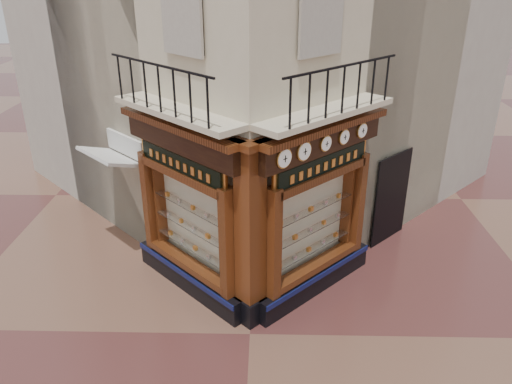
{
  "coord_description": "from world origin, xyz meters",
  "views": [
    {
      "loc": [
        0.31,
        -7.98,
        6.84
      ],
      "look_at": [
        0.08,
        2.0,
        2.26
      ],
      "focal_mm": 35.0,
      "sensor_mm": 36.0,
      "label": 1
    }
  ],
  "objects_px": {
    "awning": "(122,248)",
    "signboard_left": "(181,164)",
    "clock_a": "(284,158)",
    "clock_d": "(344,137)",
    "clock_e": "(362,130)",
    "signboard_right": "(323,165)",
    "corner_pilaster": "(250,238)",
    "clock_b": "(304,151)",
    "clock_c": "(326,143)"
  },
  "relations": [
    {
      "from": "awning",
      "to": "signboard_left",
      "type": "xyz_separation_m",
      "value": [
        2.05,
        -1.79,
        3.1
      ]
    },
    {
      "from": "clock_e",
      "to": "signboard_right",
      "type": "bearing_deg",
      "value": 174.3
    },
    {
      "from": "clock_d",
      "to": "clock_e",
      "type": "xyz_separation_m",
      "value": [
        0.44,
        0.44,
        0.0
      ]
    },
    {
      "from": "clock_b",
      "to": "awning",
      "type": "xyz_separation_m",
      "value": [
        -4.52,
        2.4,
        -3.62
      ]
    },
    {
      "from": "clock_a",
      "to": "awning",
      "type": "height_order",
      "value": "clock_a"
    },
    {
      "from": "corner_pilaster",
      "to": "signboard_left",
      "type": "distance_m",
      "value": 2.12
    },
    {
      "from": "clock_d",
      "to": "awning",
      "type": "height_order",
      "value": "clock_d"
    },
    {
      "from": "clock_c",
      "to": "signboard_left",
      "type": "xyz_separation_m",
      "value": [
        -2.93,
        0.15,
        -0.52
      ]
    },
    {
      "from": "signboard_right",
      "to": "clock_a",
      "type": "bearing_deg",
      "value": -175.13
    },
    {
      "from": "corner_pilaster",
      "to": "clock_b",
      "type": "bearing_deg",
      "value": -23.12
    },
    {
      "from": "clock_a",
      "to": "clock_e",
      "type": "height_order",
      "value": "clock_a"
    },
    {
      "from": "clock_a",
      "to": "clock_b",
      "type": "relative_size",
      "value": 1.0
    },
    {
      "from": "clock_b",
      "to": "corner_pilaster",
      "type": "bearing_deg",
      "value": 156.88
    },
    {
      "from": "awning",
      "to": "corner_pilaster",
      "type": "bearing_deg",
      "value": -173.61
    },
    {
      "from": "corner_pilaster",
      "to": "clock_c",
      "type": "height_order",
      "value": "corner_pilaster"
    },
    {
      "from": "clock_e",
      "to": "signboard_right",
      "type": "distance_m",
      "value": 1.23
    },
    {
      "from": "awning",
      "to": "clock_e",
      "type": "bearing_deg",
      "value": -145.54
    },
    {
      "from": "clock_d",
      "to": "signboard_right",
      "type": "relative_size",
      "value": 0.16
    },
    {
      "from": "clock_a",
      "to": "clock_d",
      "type": "height_order",
      "value": "clock_a"
    },
    {
      "from": "corner_pilaster",
      "to": "awning",
      "type": "xyz_separation_m",
      "value": [
        -3.51,
        2.8,
        -1.95
      ]
    },
    {
      "from": "corner_pilaster",
      "to": "clock_d",
      "type": "distance_m",
      "value": 2.82
    },
    {
      "from": "signboard_right",
      "to": "signboard_left",
      "type": "bearing_deg",
      "value": 135.0
    },
    {
      "from": "corner_pilaster",
      "to": "clock_a",
      "type": "distance_m",
      "value": 1.78
    },
    {
      "from": "clock_a",
      "to": "clock_e",
      "type": "xyz_separation_m",
      "value": [
        1.7,
        1.7,
        -0.0
      ]
    },
    {
      "from": "clock_a",
      "to": "clock_c",
      "type": "relative_size",
      "value": 1.18
    },
    {
      "from": "clock_d",
      "to": "clock_c",
      "type": "bearing_deg",
      "value": -180.0
    },
    {
      "from": "clock_e",
      "to": "awning",
      "type": "height_order",
      "value": "clock_e"
    },
    {
      "from": "clock_c",
      "to": "signboard_right",
      "type": "relative_size",
      "value": 0.16
    },
    {
      "from": "signboard_left",
      "to": "signboard_right",
      "type": "xyz_separation_m",
      "value": [
        2.92,
        0.0,
        0.0
      ]
    },
    {
      "from": "clock_b",
      "to": "awning",
      "type": "relative_size",
      "value": 0.24
    },
    {
      "from": "clock_a",
      "to": "signboard_right",
      "type": "xyz_separation_m",
      "value": [
        0.84,
        1.0,
        -0.52
      ]
    },
    {
      "from": "clock_c",
      "to": "signboard_right",
      "type": "bearing_deg",
      "value": 46.96
    },
    {
      "from": "clock_d",
      "to": "signboard_left",
      "type": "height_order",
      "value": "clock_d"
    },
    {
      "from": "corner_pilaster",
      "to": "clock_e",
      "type": "bearing_deg",
      "value": -8.5
    },
    {
      "from": "clock_a",
      "to": "clock_d",
      "type": "xyz_separation_m",
      "value": [
        1.26,
        1.26,
        -0.0
      ]
    },
    {
      "from": "clock_d",
      "to": "clock_e",
      "type": "height_order",
      "value": "clock_e"
    },
    {
      "from": "clock_d",
      "to": "signboard_left",
      "type": "xyz_separation_m",
      "value": [
        -3.34,
        -0.26,
        -0.52
      ]
    },
    {
      "from": "clock_a",
      "to": "awning",
      "type": "bearing_deg",
      "value": 101.0
    },
    {
      "from": "corner_pilaster",
      "to": "signboard_left",
      "type": "height_order",
      "value": "corner_pilaster"
    },
    {
      "from": "clock_e",
      "to": "signboard_left",
      "type": "distance_m",
      "value": 3.88
    },
    {
      "from": "clock_a",
      "to": "clock_d",
      "type": "relative_size",
      "value": 1.18
    },
    {
      "from": "clock_c",
      "to": "awning",
      "type": "height_order",
      "value": "clock_c"
    },
    {
      "from": "corner_pilaster",
      "to": "awning",
      "type": "distance_m",
      "value": 4.9
    },
    {
      "from": "clock_b",
      "to": "clock_e",
      "type": "height_order",
      "value": "clock_b"
    },
    {
      "from": "signboard_left",
      "to": "clock_a",
      "type": "bearing_deg",
      "value": -160.57
    },
    {
      "from": "corner_pilaster",
      "to": "signboard_right",
      "type": "bearing_deg",
      "value": -10.25
    },
    {
      "from": "clock_e",
      "to": "signboard_left",
      "type": "height_order",
      "value": "clock_e"
    },
    {
      "from": "clock_c",
      "to": "signboard_left",
      "type": "bearing_deg",
      "value": 132.04
    },
    {
      "from": "corner_pilaster",
      "to": "awning",
      "type": "bearing_deg",
      "value": 96.39
    },
    {
      "from": "signboard_left",
      "to": "clock_d",
      "type": "bearing_deg",
      "value": -130.47
    }
  ]
}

